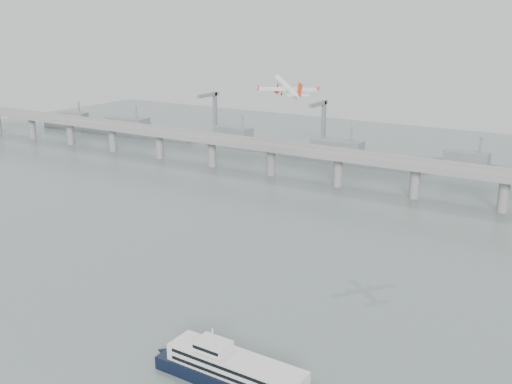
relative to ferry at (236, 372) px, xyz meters
The scene contains 5 objects.
ground 40.88m from the ferry, 158.00° to the left, with size 900.00×900.00×0.00m, color slate.
bridge 219.11m from the ferry, 100.23° to the left, with size 800.00×22.00×23.90m.
distant_fleet 340.35m from the ferry, 124.55° to the left, with size 453.00×60.90×40.00m.
ferry is the anchor object (origin of this frame).
airliner 137.99m from the ferry, 112.87° to the left, with size 27.32×25.91×10.34m.
Camera 1 is at (124.28, -140.68, 102.96)m, focal length 42.00 mm.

